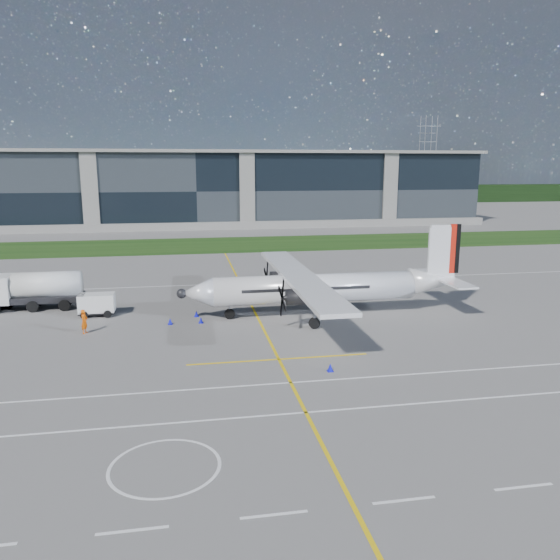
# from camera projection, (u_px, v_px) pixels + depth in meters

# --- Properties ---
(ground) EXTENTS (400.00, 400.00, 0.00)m
(ground) POSITION_uv_depth(u_px,v_px,m) (204.00, 253.00, 79.55)
(ground) COLOR #62605D
(ground) RESTS_ON ground
(grass_strip) EXTENTS (400.00, 18.00, 0.04)m
(grass_strip) POSITION_uv_depth(u_px,v_px,m) (202.00, 245.00, 87.25)
(grass_strip) COLOR #16370F
(grass_strip) RESTS_ON ground
(terminal_building) EXTENTS (120.00, 20.00, 15.00)m
(terminal_building) POSITION_uv_depth(u_px,v_px,m) (195.00, 190.00, 116.55)
(terminal_building) COLOR black
(terminal_building) RESTS_ON ground
(tree_line) EXTENTS (400.00, 6.00, 6.00)m
(tree_line) POSITION_uv_depth(u_px,v_px,m) (191.00, 196.00, 175.29)
(tree_line) COLOR black
(tree_line) RESTS_ON ground
(pylon_east) EXTENTS (9.00, 4.60, 30.00)m
(pylon_east) POSITION_uv_depth(u_px,v_px,m) (427.00, 159.00, 197.09)
(pylon_east) COLOR gray
(pylon_east) RESTS_ON ground
(yellow_taxiway_centerline) EXTENTS (0.20, 70.00, 0.01)m
(yellow_taxiway_centerline) POSITION_uv_depth(u_px,v_px,m) (249.00, 301.00, 51.15)
(yellow_taxiway_centerline) COLOR yellow
(yellow_taxiway_centerline) RESTS_ON ground
(white_lane_line) EXTENTS (90.00, 0.15, 0.01)m
(white_lane_line) POSITION_uv_depth(u_px,v_px,m) (248.00, 417.00, 27.51)
(white_lane_line) COLOR white
(white_lane_line) RESTS_ON ground
(turboprop_aircraft) EXTENTS (24.18, 25.07, 7.52)m
(turboprop_aircraft) POSITION_uv_depth(u_px,v_px,m) (325.00, 271.00, 45.78)
(turboprop_aircraft) COLOR white
(turboprop_aircraft) RESTS_ON ground
(fuel_tanker_truck) EXTENTS (8.75, 2.84, 3.28)m
(fuel_tanker_truck) POSITION_uv_depth(u_px,v_px,m) (26.00, 291.00, 48.06)
(fuel_tanker_truck) COLOR silver
(fuel_tanker_truck) RESTS_ON ground
(baggage_tug) EXTENTS (3.12, 1.87, 1.87)m
(baggage_tug) POSITION_uv_depth(u_px,v_px,m) (97.00, 305.00, 46.05)
(baggage_tug) COLOR silver
(baggage_tug) RESTS_ON ground
(ground_crew_person) EXTENTS (0.87, 1.02, 2.11)m
(ground_crew_person) POSITION_uv_depth(u_px,v_px,m) (84.00, 320.00, 41.12)
(ground_crew_person) COLOR #F25907
(ground_crew_person) RESTS_ON ground
(safety_cone_fwd) EXTENTS (0.36, 0.36, 0.50)m
(safety_cone_fwd) POSITION_uv_depth(u_px,v_px,m) (170.00, 321.00, 43.60)
(safety_cone_fwd) COLOR #0B0DC3
(safety_cone_fwd) RESTS_ON ground
(safety_cone_nose_port) EXTENTS (0.36, 0.36, 0.50)m
(safety_cone_nose_port) POSITION_uv_depth(u_px,v_px,m) (201.00, 320.00, 43.97)
(safety_cone_nose_port) COLOR #0B0DC3
(safety_cone_nose_port) RESTS_ON ground
(safety_cone_nose_stbd) EXTENTS (0.36, 0.36, 0.50)m
(safety_cone_nose_stbd) POSITION_uv_depth(u_px,v_px,m) (196.00, 314.00, 45.85)
(safety_cone_nose_stbd) COLOR #0B0DC3
(safety_cone_nose_stbd) RESTS_ON ground
(safety_cone_portwing) EXTENTS (0.36, 0.36, 0.50)m
(safety_cone_portwing) POSITION_uv_depth(u_px,v_px,m) (330.00, 367.00, 33.62)
(safety_cone_portwing) COLOR #0B0DC3
(safety_cone_portwing) RESTS_ON ground
(safety_cone_stbdwing) EXTENTS (0.36, 0.36, 0.50)m
(safety_cone_stbdwing) POSITION_uv_depth(u_px,v_px,m) (274.00, 281.00, 58.73)
(safety_cone_stbdwing) COLOR #0B0DC3
(safety_cone_stbdwing) RESTS_ON ground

